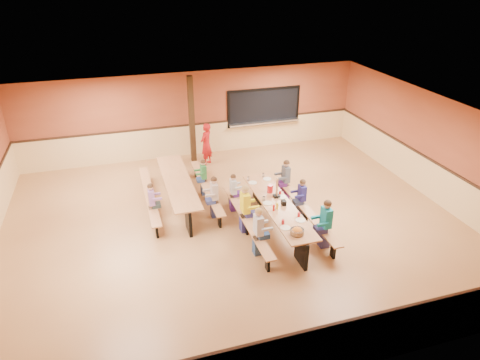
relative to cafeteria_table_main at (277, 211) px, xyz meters
name	(u,v)px	position (x,y,z in m)	size (l,w,h in m)	color
ground	(234,224)	(-1.02, 0.52, -0.53)	(12.00, 12.00, 0.00)	#99643A
room_envelope	(234,202)	(-1.02, 0.52, 0.16)	(12.04, 10.04, 3.02)	brown
kitchen_pass_through	(264,108)	(1.58, 5.48, 0.96)	(2.78, 0.28, 1.38)	black
structural_post	(192,120)	(-1.22, 4.92, 0.97)	(0.18, 0.18, 3.00)	black
cafeteria_table_main	(277,211)	(0.00, 0.00, 0.00)	(1.91, 3.70, 0.74)	#B17346
cafeteria_table_second	(178,187)	(-2.23, 2.07, 0.00)	(1.91, 3.70, 0.74)	#B17346
seated_child_white_left	(258,232)	(-0.83, -0.89, 0.09)	(0.38, 0.31, 1.24)	#BABAC0
seated_adult_yellow	(245,209)	(-0.83, 0.14, 0.13)	(0.42, 0.34, 1.31)	yellow
seated_child_grey_left	(233,193)	(-0.83, 1.23, 0.03)	(0.32, 0.26, 1.11)	#BDBDBD
seated_child_teal_right	(326,224)	(0.82, -1.08, 0.11)	(0.40, 0.33, 1.27)	#137C8E
seated_child_navy_right	(302,199)	(0.82, 0.31, 0.05)	(0.34, 0.28, 1.15)	navy
seated_child_char_right	(286,180)	(0.82, 1.44, 0.08)	(0.37, 0.31, 1.22)	#464A51
seated_child_purple_sec	(152,203)	(-3.06, 1.26, 0.04)	(0.33, 0.27, 1.14)	#93609D
seated_child_green_sec	(204,177)	(-1.41, 2.39, 0.03)	(0.33, 0.27, 1.12)	#2E7537
seated_child_tan_sec	(214,197)	(-1.41, 1.06, 0.07)	(0.36, 0.30, 1.19)	#B8A091
standing_woman	(206,144)	(-0.85, 4.49, 0.22)	(0.54, 0.36, 1.48)	#AF1415
punch_pitcher	(270,189)	(0.04, 0.64, 0.32)	(0.16, 0.16, 0.22)	red
chip_bowl	(297,231)	(-0.08, -1.41, 0.29)	(0.32, 0.32, 0.15)	orange
napkin_dispenser	(284,203)	(0.13, -0.10, 0.28)	(0.10, 0.14, 0.13)	black
condiment_mustard	(277,206)	(-0.10, -0.23, 0.30)	(0.06, 0.06, 0.17)	yellow
condiment_ketchup	(274,208)	(-0.21, -0.29, 0.30)	(0.06, 0.06, 0.17)	#B2140F
table_paddle	(277,192)	(0.11, 0.35, 0.35)	(0.16, 0.16, 0.56)	black
place_settings	(278,202)	(0.00, 0.00, 0.27)	(0.65, 3.30, 0.11)	beige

